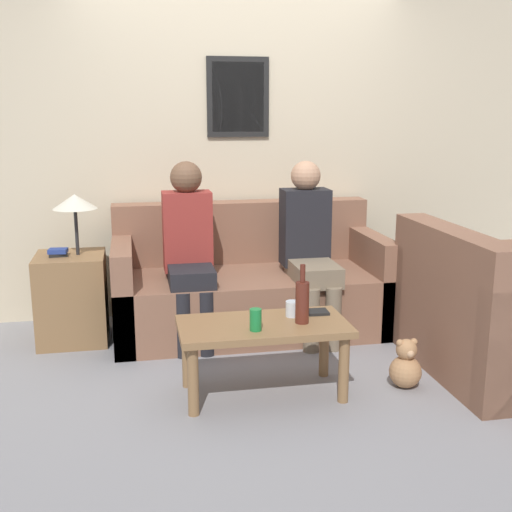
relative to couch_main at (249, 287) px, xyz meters
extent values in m
plane|color=gray|center=(0.00, -0.56, -0.31)|extent=(16.00, 16.00, 0.00)
cube|color=beige|center=(0.00, 0.49, 0.99)|extent=(9.00, 0.06, 2.60)
cube|color=black|center=(0.00, 0.45, 1.39)|extent=(0.48, 0.02, 0.60)
cube|color=silver|center=(0.00, 0.44, 1.39)|extent=(0.40, 0.01, 0.52)
cube|color=brown|center=(0.00, -0.06, -0.09)|extent=(1.98, 0.94, 0.44)
cube|color=brown|center=(0.00, 0.31, 0.37)|extent=(1.98, 0.20, 0.47)
cube|color=brown|center=(-0.92, -0.06, 0.04)|extent=(0.14, 0.94, 0.70)
cube|color=brown|center=(0.92, -0.06, 0.04)|extent=(0.14, 0.94, 0.70)
cube|color=brown|center=(1.41, -1.10, -0.09)|extent=(0.94, 1.24, 0.44)
cube|color=brown|center=(1.04, -1.10, 0.37)|extent=(0.20, 1.24, 0.47)
cube|color=brown|center=(1.41, -0.55, 0.04)|extent=(0.94, 0.14, 0.70)
cube|color=olive|center=(-0.13, -1.16, 0.10)|extent=(0.96, 0.49, 0.04)
cylinder|color=olive|center=(-0.55, -1.35, -0.12)|extent=(0.06, 0.06, 0.39)
cylinder|color=olive|center=(0.29, -1.35, -0.12)|extent=(0.06, 0.06, 0.39)
cylinder|color=olive|center=(-0.55, -0.98, -0.12)|extent=(0.06, 0.06, 0.39)
cylinder|color=olive|center=(0.29, -0.98, -0.12)|extent=(0.06, 0.06, 0.39)
cube|color=olive|center=(-1.27, -0.04, 0.00)|extent=(0.47, 0.47, 0.62)
cylinder|color=#262628|center=(-1.22, -0.04, 0.48)|extent=(0.02, 0.02, 0.34)
cone|color=beige|center=(-1.22, -0.04, 0.68)|extent=(0.30, 0.30, 0.10)
cube|color=black|center=(-1.35, -0.06, 0.32)|extent=(0.13, 0.10, 0.02)
cube|color=navy|center=(-1.35, -0.06, 0.35)|extent=(0.13, 0.11, 0.03)
cylinder|color=#562319|center=(0.08, -1.20, 0.24)|extent=(0.08, 0.08, 0.24)
cylinder|color=#562319|center=(0.08, -1.20, 0.41)|extent=(0.03, 0.03, 0.10)
cylinder|color=silver|center=(0.06, -1.08, 0.16)|extent=(0.08, 0.08, 0.09)
cube|color=black|center=(0.22, -1.05, 0.13)|extent=(0.13, 0.12, 0.02)
cylinder|color=#197A38|center=(-0.20, -1.28, 0.18)|extent=(0.07, 0.07, 0.12)
cube|color=black|center=(-0.46, -0.29, 0.18)|extent=(0.31, 0.42, 0.14)
cylinder|color=black|center=(-0.53, -0.50, -0.09)|extent=(0.11, 0.11, 0.44)
cylinder|color=black|center=(-0.38, -0.50, -0.09)|extent=(0.11, 0.11, 0.44)
cube|color=maroon|center=(-0.46, -0.08, 0.46)|extent=(0.34, 0.22, 0.56)
sphere|color=brown|center=(-0.46, -0.08, 0.84)|extent=(0.22, 0.22, 0.22)
cube|color=#756651|center=(0.40, -0.33, 0.18)|extent=(0.31, 0.48, 0.14)
cylinder|color=#756651|center=(0.32, -0.57, -0.09)|extent=(0.11, 0.11, 0.44)
cylinder|color=#756651|center=(0.48, -0.57, -0.09)|extent=(0.11, 0.11, 0.44)
cube|color=black|center=(0.40, -0.09, 0.46)|extent=(0.34, 0.22, 0.56)
sphere|color=tan|center=(0.40, -0.09, 0.83)|extent=(0.21, 0.21, 0.21)
sphere|color=#A87A51|center=(0.71, -1.23, -0.22)|extent=(0.19, 0.19, 0.19)
sphere|color=#A87A51|center=(0.71, -1.23, -0.08)|extent=(0.12, 0.12, 0.12)
sphere|color=#A87A51|center=(0.67, -1.23, -0.03)|extent=(0.04, 0.04, 0.04)
sphere|color=#A87A51|center=(0.76, -1.23, -0.03)|extent=(0.04, 0.04, 0.04)
sphere|color=tan|center=(0.71, -1.28, -0.08)|extent=(0.05, 0.05, 0.05)
camera|label=1|loc=(-0.83, -4.54, 1.30)|focal=45.00mm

